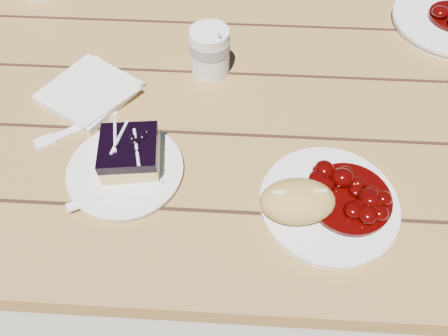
# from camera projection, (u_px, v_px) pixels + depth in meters

# --- Properties ---
(ground) EXTENTS (60.00, 60.00, 0.00)m
(ground) POSITION_uv_depth(u_px,v_px,m) (225.00, 262.00, 1.44)
(ground) COLOR gray
(ground) RESTS_ON ground
(picnic_table) EXTENTS (2.00, 1.55, 0.75)m
(picnic_table) POSITION_uv_depth(u_px,v_px,m) (226.00, 154.00, 0.96)
(picnic_table) COLOR brown
(picnic_table) RESTS_ON ground
(main_plate) EXTENTS (0.21, 0.21, 0.02)m
(main_plate) POSITION_uv_depth(u_px,v_px,m) (328.00, 205.00, 0.69)
(main_plate) COLOR white
(main_plate) RESTS_ON picnic_table
(goulash_stew) EXTENTS (0.13, 0.13, 0.04)m
(goulash_stew) POSITION_uv_depth(u_px,v_px,m) (352.00, 193.00, 0.67)
(goulash_stew) COLOR #3D0302
(goulash_stew) RESTS_ON main_plate
(bread_roll) EXTENTS (0.12, 0.09, 0.06)m
(bread_roll) POSITION_uv_depth(u_px,v_px,m) (297.00, 201.00, 0.65)
(bread_roll) COLOR tan
(bread_roll) RESTS_ON main_plate
(dessert_plate) EXTENTS (0.19, 0.19, 0.01)m
(dessert_plate) POSITION_uv_depth(u_px,v_px,m) (126.00, 171.00, 0.73)
(dessert_plate) COLOR white
(dessert_plate) RESTS_ON picnic_table
(blueberry_cake) EXTENTS (0.10, 0.10, 0.05)m
(blueberry_cake) POSITION_uv_depth(u_px,v_px,m) (130.00, 153.00, 0.72)
(blueberry_cake) COLOR #F1D883
(blueberry_cake) RESTS_ON dessert_plate
(fork_dessert) EXTENTS (0.16, 0.09, 0.00)m
(fork_dessert) POSITION_uv_depth(u_px,v_px,m) (106.00, 195.00, 0.70)
(fork_dessert) COLOR white
(fork_dessert) RESTS_ON dessert_plate
(coffee_cup) EXTENTS (0.08, 0.08, 0.09)m
(coffee_cup) POSITION_uv_depth(u_px,v_px,m) (210.00, 52.00, 0.85)
(coffee_cup) COLOR white
(coffee_cup) RESTS_ON picnic_table
(napkin_stack) EXTENTS (0.21, 0.21, 0.01)m
(napkin_stack) POSITION_uv_depth(u_px,v_px,m) (89.00, 92.00, 0.84)
(napkin_stack) COLOR white
(napkin_stack) RESTS_ON picnic_table
(fork_table) EXTENTS (0.15, 0.11, 0.00)m
(fork_table) POSITION_uv_depth(u_px,v_px,m) (85.00, 125.00, 0.80)
(fork_table) COLOR white
(fork_table) RESTS_ON picnic_table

